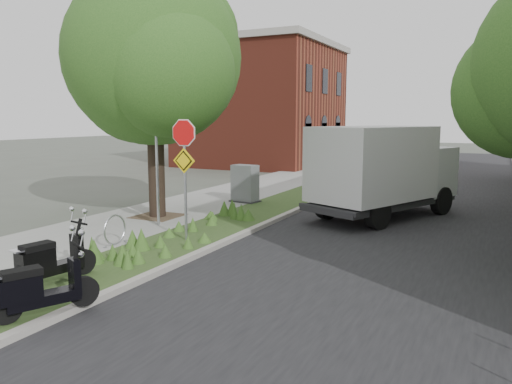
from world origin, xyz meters
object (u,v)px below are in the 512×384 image
sign_assembly (184,154)px  scooter_far (33,293)px  scooter_near (46,264)px  utility_cabinet (245,184)px  box_truck (383,167)px

sign_assembly → scooter_far: bearing=-82.2°
scooter_near → utility_cabinet: bearing=95.8°
sign_assembly → scooter_far: sign_assembly is taller
scooter_far → sign_assembly: bearing=97.8°
utility_cabinet → scooter_far: bearing=-79.3°
scooter_far → box_truck: box_truck is taller
sign_assembly → utility_cabinet: (-1.40, 5.95, -1.55)m
scooter_near → utility_cabinet: utility_cabinet is taller
sign_assembly → scooter_far: 5.60m
box_truck → utility_cabinet: bearing=177.7°
scooter_near → box_truck: box_truck is taller
scooter_near → utility_cabinet: size_ratio=1.25×
scooter_near → box_truck: (4.11, 9.79, 1.13)m
sign_assembly → box_truck: bearing=57.0°
box_truck → utility_cabinet: size_ratio=4.34×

